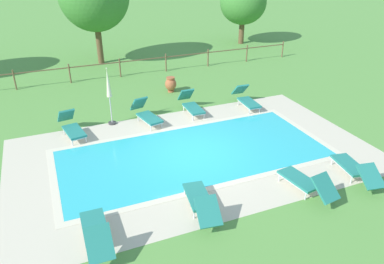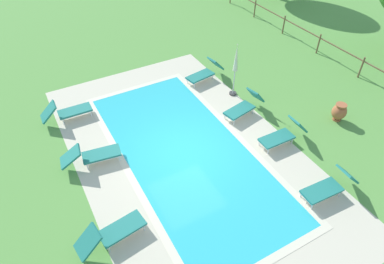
% 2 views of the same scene
% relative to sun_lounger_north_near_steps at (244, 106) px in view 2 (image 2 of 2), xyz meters
% --- Properties ---
extents(ground_plane, '(160.00, 160.00, 0.00)m').
position_rel_sun_lounger_north_near_steps_xyz_m(ground_plane, '(0.83, -3.16, -0.39)').
color(ground_plane, '#599342').
extents(pool_deck_paving, '(12.63, 7.41, 0.01)m').
position_rel_sun_lounger_north_near_steps_xyz_m(pool_deck_paving, '(0.83, -3.16, -0.39)').
color(pool_deck_paving, beige).
rests_on(pool_deck_paving, ground).
extents(swimming_pool_water, '(9.31, 4.08, 0.01)m').
position_rel_sun_lounger_north_near_steps_xyz_m(swimming_pool_water, '(0.83, -3.16, -0.39)').
color(swimming_pool_water, '#2DB7C6').
rests_on(swimming_pool_water, ground).
extents(pool_coping_rim, '(9.79, 4.56, 0.01)m').
position_rel_sun_lounger_north_near_steps_xyz_m(pool_coping_rim, '(0.83, -3.16, -0.38)').
color(pool_coping_rim, beige).
rests_on(pool_coping_rim, ground).
extents(sun_lounger_north_near_steps, '(0.97, 1.95, 0.98)m').
position_rel_sun_lounger_north_near_steps_xyz_m(sun_lounger_north_near_steps, '(0.00, 0.00, 0.00)').
color(sun_lounger_north_near_steps, '#237A70').
rests_on(sun_lounger_north_near_steps, ground).
extents(sun_lounger_north_mid, '(0.87, 2.03, 0.88)m').
position_rel_sun_lounger_north_near_steps_xyz_m(sun_lounger_north_mid, '(2.98, -6.59, -0.01)').
color(sun_lounger_north_mid, '#237A70').
rests_on(sun_lounger_north_mid, ground).
extents(sun_lounger_north_far, '(0.62, 1.89, 0.96)m').
position_rel_sun_lounger_north_near_steps_xyz_m(sun_lounger_north_far, '(2.11, 0.22, -0.00)').
color(sun_lounger_north_far, '#237A70').
rests_on(sun_lounger_north_far, ground).
extents(sun_lounger_north_end, '(0.88, 2.08, 0.81)m').
position_rel_sun_lounger_north_near_steps_xyz_m(sun_lounger_north_end, '(-0.26, -6.19, -0.03)').
color(sun_lounger_north_end, '#237A70').
rests_on(sun_lounger_north_end, ground).
extents(sun_lounger_south_near_corner, '(0.70, 1.95, 0.93)m').
position_rel_sun_lounger_north_near_steps_xyz_m(sun_lounger_south_near_corner, '(4.70, -0.11, -0.01)').
color(sun_lounger_south_near_corner, '#237A70').
rests_on(sun_lounger_south_near_corner, ground).
extents(sun_lounger_south_mid, '(0.64, 1.95, 0.91)m').
position_rel_sun_lounger_north_near_steps_xyz_m(sun_lounger_south_mid, '(-3.13, -6.36, -0.01)').
color(sun_lounger_south_mid, '#237A70').
rests_on(sun_lounger_south_mid, ground).
extents(sun_lounger_south_far, '(0.92, 1.98, 0.95)m').
position_rel_sun_lounger_north_near_steps_xyz_m(sun_lounger_south_far, '(-3.01, -0.07, -0.00)').
color(sun_lounger_south_far, '#237A70').
rests_on(sun_lounger_south_far, ground).
extents(patio_umbrella_closed_row_west, '(0.32, 0.32, 2.41)m').
position_rel_sun_lounger_north_near_steps_xyz_m(patio_umbrella_closed_row_west, '(-1.37, 0.41, 1.11)').
color(patio_umbrella_closed_row_west, '#383838').
rests_on(patio_umbrella_closed_row_west, ground).
extents(terracotta_urn_near_fence, '(0.57, 0.57, 0.77)m').
position_rel_sun_lounger_north_near_steps_xyz_m(terracotta_urn_near_fence, '(2.16, 3.05, 0.02)').
color(terracotta_urn_near_fence, '#A85B38').
rests_on(terracotta_urn_near_fence, ground).
extents(perimeter_fence, '(21.82, 0.08, 1.05)m').
position_rel_sun_lounger_north_near_steps_xyz_m(perimeter_fence, '(0.35, 6.41, 0.29)').
color(perimeter_fence, brown).
rests_on(perimeter_fence, ground).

